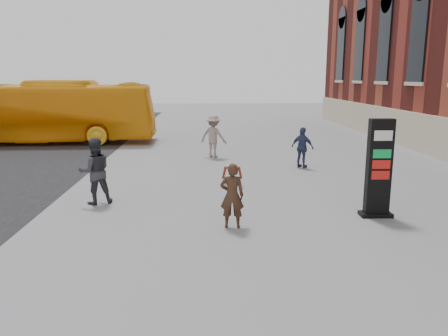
{
  "coord_description": "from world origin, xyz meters",
  "views": [
    {
      "loc": [
        -0.69,
        -9.09,
        3.48
      ],
      "look_at": [
        -0.22,
        1.69,
        1.22
      ],
      "focal_mm": 35.0,
      "sensor_mm": 36.0,
      "label": 1
    }
  ],
  "objects_px": {
    "info_pylon": "(379,169)",
    "pedestrian_b": "(213,136)",
    "woman": "(232,195)",
    "pedestrian_c": "(302,148)",
    "pedestrian_a": "(95,171)",
    "bus": "(41,112)"
  },
  "relations": [
    {
      "from": "info_pylon",
      "to": "pedestrian_b",
      "type": "bearing_deg",
      "value": 115.92
    },
    {
      "from": "pedestrian_c",
      "to": "bus",
      "type": "bearing_deg",
      "value": 10.34
    },
    {
      "from": "woman",
      "to": "bus",
      "type": "xyz_separation_m",
      "value": [
        -9.31,
        13.88,
        0.86
      ]
    },
    {
      "from": "info_pylon",
      "to": "pedestrian_a",
      "type": "distance_m",
      "value": 7.53
    },
    {
      "from": "pedestrian_b",
      "to": "pedestrian_c",
      "type": "relative_size",
      "value": 1.18
    },
    {
      "from": "pedestrian_a",
      "to": "pedestrian_b",
      "type": "height_order",
      "value": "pedestrian_b"
    },
    {
      "from": "bus",
      "to": "pedestrian_b",
      "type": "distance_m",
      "value": 10.22
    },
    {
      "from": "bus",
      "to": "pedestrian_c",
      "type": "bearing_deg",
      "value": -120.98
    },
    {
      "from": "pedestrian_c",
      "to": "pedestrian_a",
      "type": "bearing_deg",
      "value": 74.18
    },
    {
      "from": "woman",
      "to": "pedestrian_c",
      "type": "relative_size",
      "value": 0.97
    },
    {
      "from": "woman",
      "to": "bus",
      "type": "distance_m",
      "value": 16.74
    },
    {
      "from": "woman",
      "to": "pedestrian_a",
      "type": "distance_m",
      "value": 4.25
    },
    {
      "from": "pedestrian_b",
      "to": "pedestrian_a",
      "type": "bearing_deg",
      "value": 89.19
    },
    {
      "from": "woman",
      "to": "bus",
      "type": "bearing_deg",
      "value": -51.87
    },
    {
      "from": "bus",
      "to": "pedestrian_a",
      "type": "distance_m",
      "value": 13.05
    },
    {
      "from": "bus",
      "to": "pedestrian_b",
      "type": "height_order",
      "value": "bus"
    },
    {
      "from": "woman",
      "to": "pedestrian_c",
      "type": "bearing_deg",
      "value": -110.72
    },
    {
      "from": "woman",
      "to": "bus",
      "type": "relative_size",
      "value": 0.13
    },
    {
      "from": "info_pylon",
      "to": "pedestrian_b",
      "type": "relative_size",
      "value": 1.33
    },
    {
      "from": "woman",
      "to": "pedestrian_c",
      "type": "xyz_separation_m",
      "value": [
        3.16,
        6.78,
        0.0
      ]
    },
    {
      "from": "info_pylon",
      "to": "bus",
      "type": "relative_size",
      "value": 0.21
    },
    {
      "from": "info_pylon",
      "to": "bus",
      "type": "xyz_separation_m",
      "value": [
        -13.02,
        13.22,
        0.42
      ]
    }
  ]
}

